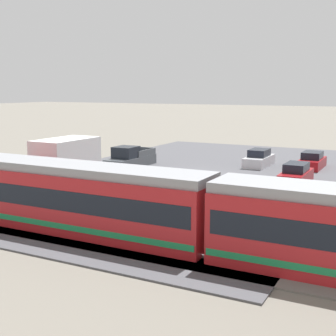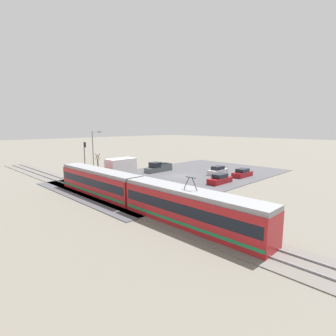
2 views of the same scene
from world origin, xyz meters
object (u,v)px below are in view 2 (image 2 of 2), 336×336
Objects in this scene: sedan_car_1 at (220,179)px; street_tree at (98,164)px; sedan_car_0 at (218,171)px; sedan_car_2 at (242,173)px; traffic_light_pole at (85,154)px; street_lamp_near_crossing at (94,148)px; box_truck at (115,170)px; no_parking_sign at (69,169)px; light_rail_tram at (136,192)px; pickup_truck at (158,168)px.

street_tree is (22.39, 8.22, 1.00)m from sedan_car_1.
sedan_car_2 is at bearing -167.06° from sedan_car_0.
street_tree reaches higher than sedan_car_1.
traffic_light_pole reaches higher than sedan_car_0.
street_lamp_near_crossing reaches higher than street_tree.
box_truck is 8.55m from no_parking_sign.
sedan_car_2 is at bearing -130.07° from box_truck.
sedan_car_2 is at bearing -88.95° from light_rail_tram.
sedan_car_0 is at bearing -129.29° from no_parking_sign.
traffic_light_pole is 0.75× the size of street_lamp_near_crossing.
pickup_truck is at bearing -115.10° from no_parking_sign.
sedan_car_0 is (-9.96, -5.86, -0.09)m from pickup_truck.
street_tree is at bearing -145.00° from sedan_car_2.
sedan_car_2 is 28.82m from traffic_light_pole.
light_rail_tram reaches higher than street_tree.
pickup_truck is 0.97× the size of traffic_light_pole.
light_rail_tram reaches higher than sedan_car_1.
light_rail_tram is 21.88m from no_parking_sign.
sedan_car_2 is 0.55× the size of street_lamp_near_crossing.
street_tree is at bearing -9.67° from box_truck.
traffic_light_pole is (22.64, -5.88, 2.15)m from light_rail_tram.
sedan_car_1 is (0.22, -16.69, -0.98)m from light_rail_tram.
sedan_car_1 is 7.31m from sedan_car_2.
no_parking_sign is at bearing 33.63° from sedan_car_1.
traffic_light_pole is at bearing 124.50° from street_lamp_near_crossing.
sedan_car_0 reaches higher than sedan_car_1.
sedan_car_0 is (-9.75, -15.86, -0.93)m from box_truck.
no_parking_sign is at bearing 50.71° from sedan_car_0.
light_rail_tram is 23.49m from traffic_light_pole.
sedan_car_1 is at bearing -88.25° from sedan_car_2.
traffic_light_pole is (8.00, 1.23, 2.20)m from box_truck.
pickup_truck is 1.33× the size of sedan_car_2.
sedan_car_0 is at bearing -149.51° from pickup_truck.
box_truck is at bearing -146.28° from no_parking_sign.
sedan_car_1 is at bearing 178.36° from pickup_truck.
sedan_car_0 is 24.84m from traffic_light_pole.
traffic_light_pole is at bearing 25.74° from sedan_car_1.
street_lamp_near_crossing is (24.74, -8.95, 2.92)m from light_rail_tram.
sedan_car_2 is (-14.41, -6.88, -0.12)m from pickup_truck.
no_parking_sign is (21.75, -2.37, -0.14)m from light_rail_tram.
sedan_car_1 reaches higher than sedan_car_2.
traffic_light_pole is 3.35m from street_tree.
street_lamp_near_crossing reaches higher than box_truck.
traffic_light_pole is at bearing 8.74° from box_truck.
no_parking_sign is (-0.89, 3.52, -2.30)m from traffic_light_pole.
box_truck is 17.34m from sedan_car_1.
box_truck is 18.64m from sedan_car_0.
pickup_truck is at bearing -88.83° from box_truck.
box_truck is 1.05× the size of street_lamp_near_crossing.
street_tree reaches higher than pickup_truck.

